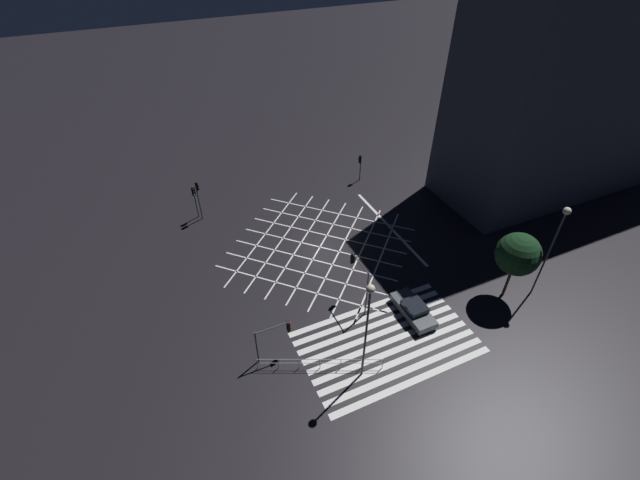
% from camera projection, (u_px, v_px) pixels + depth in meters
% --- Properties ---
extents(ground_plane, '(200.00, 200.00, 0.00)m').
position_uv_depth(ground_plane, '(320.00, 247.00, 40.69)').
color(ground_plane, black).
extents(road_markings, '(19.52, 25.80, 0.01)m').
position_uv_depth(road_markings, '(361.00, 300.00, 35.40)').
color(road_markings, silver).
rests_on(road_markings, ground_plane).
extents(office_building, '(38.33, 10.06, 23.87)m').
position_uv_depth(office_building, '(624.00, 70.00, 44.28)').
color(office_building, '#3D424C').
rests_on(office_building, ground_plane).
extents(traffic_light_nw_main, '(0.39, 0.36, 4.39)m').
position_uv_depth(traffic_light_nw_main, '(198.00, 193.00, 42.32)').
color(traffic_light_nw_main, '#424244').
rests_on(traffic_light_nw_main, ground_plane).
extents(traffic_light_ne_main, '(0.39, 0.36, 3.24)m').
position_uv_depth(traffic_light_ne_main, '(360.00, 163.00, 48.72)').
color(traffic_light_ne_main, '#424244').
rests_on(traffic_light_ne_main, ground_plane).
extents(traffic_light_median_south, '(0.36, 2.77, 4.53)m').
position_uv_depth(traffic_light_median_south, '(359.00, 273.00, 33.09)').
color(traffic_light_median_south, '#424244').
rests_on(traffic_light_median_south, ground_plane).
extents(traffic_light_sw_main, '(2.68, 0.36, 3.24)m').
position_uv_depth(traffic_light_sw_main, '(276.00, 333.00, 29.73)').
color(traffic_light_sw_main, '#424244').
rests_on(traffic_light_sw_main, ground_plane).
extents(traffic_light_nw_cross, '(0.36, 0.39, 3.65)m').
position_uv_depth(traffic_light_nw_cross, '(194.00, 196.00, 42.81)').
color(traffic_light_nw_cross, '#424244').
rests_on(traffic_light_nw_cross, ground_plane).
extents(street_lamp_east, '(0.55, 0.55, 8.75)m').
position_uv_depth(street_lamp_east, '(368.00, 314.00, 25.96)').
color(street_lamp_east, '#424244').
rests_on(street_lamp_east, ground_plane).
extents(street_lamp_west, '(0.58, 0.58, 8.65)m').
position_uv_depth(street_lamp_west, '(558.00, 232.00, 32.05)').
color(street_lamp_west, '#424244').
rests_on(street_lamp_west, ground_plane).
extents(street_tree_near, '(3.44, 3.44, 6.16)m').
position_uv_depth(street_tree_near, '(518.00, 254.00, 33.13)').
color(street_tree_near, brown).
rests_on(street_tree_near, ground_plane).
extents(waiting_car, '(1.74, 4.28, 1.29)m').
position_uv_depth(waiting_car, '(413.00, 310.00, 33.77)').
color(waiting_car, '#474C51').
rests_on(waiting_car, ground_plane).
extents(pedestrian_railing, '(8.07, 3.69, 1.05)m').
position_uv_depth(pedestrian_railing, '(320.00, 362.00, 29.90)').
color(pedestrian_railing, '#B7B7BC').
rests_on(pedestrian_railing, ground_plane).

